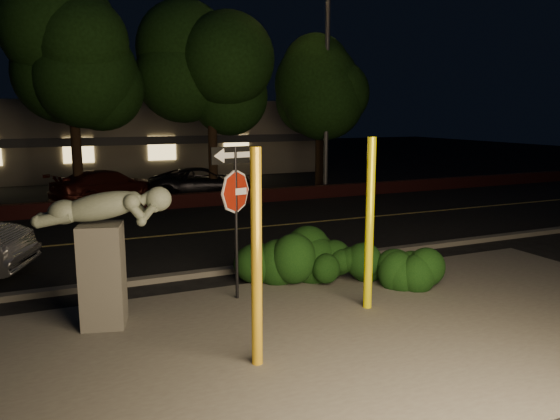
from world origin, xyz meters
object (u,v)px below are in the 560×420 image
object	(u,v)px
streetlight	(324,58)
parked_car_darkred	(108,186)
signpost	(236,192)
sculpture	(103,242)
yellow_pole_left	(256,260)
yellow_pole_right	(370,225)
parked_car_dark	(204,183)

from	to	relation	value
streetlight	parked_car_darkred	distance (m)	9.76
streetlight	signpost	bearing A→B (deg)	-141.46
signpost	sculpture	xyz separation A→B (m)	(-2.34, -0.34, -0.61)
sculpture	parked_car_darkred	world-z (taller)	sculpture
sculpture	yellow_pole_left	bearing A→B (deg)	-38.32
sculpture	signpost	bearing A→B (deg)	23.26
yellow_pole_left	streetlight	bearing A→B (deg)	58.46
yellow_pole_right	parked_car_darkred	bearing A→B (deg)	101.36
yellow_pole_right	parked_car_dark	size ratio (longest dim) A/B	0.69
parked_car_darkred	parked_car_dark	bearing A→B (deg)	-120.42
yellow_pole_right	streetlight	world-z (taller)	streetlight
yellow_pole_right	yellow_pole_left	bearing A→B (deg)	-154.27
signpost	yellow_pole_right	bearing A→B (deg)	-47.77
yellow_pole_right	signpost	distance (m)	2.43
streetlight	parked_car_dark	size ratio (longest dim) A/B	2.12
yellow_pole_right	streetlight	xyz separation A→B (m)	(5.48, 11.89, 3.99)
streetlight	parked_car_dark	bearing A→B (deg)	145.48
yellow_pole_left	sculpture	bearing A→B (deg)	126.81
sculpture	streetlight	size ratio (longest dim) A/B	0.24
streetlight	yellow_pole_right	bearing A→B (deg)	-130.99
signpost	sculpture	size ratio (longest dim) A/B	1.25
yellow_pole_left	streetlight	world-z (taller)	streetlight
yellow_pole_left	parked_car_dark	bearing A→B (deg)	76.60
sculpture	parked_car_dark	bearing A→B (deg)	82.12
yellow_pole_left	parked_car_dark	world-z (taller)	yellow_pole_left
yellow_pole_right	parked_car_darkred	world-z (taller)	yellow_pole_right
sculpture	streetlight	xyz separation A→B (m)	(9.76, 10.86, 4.11)
sculpture	parked_car_darkred	size ratio (longest dim) A/B	0.52
streetlight	parked_car_dark	xyz separation A→B (m)	(-4.57, 1.51, -4.89)
parked_car_darkred	parked_car_dark	xyz separation A→B (m)	(3.68, -0.37, -0.02)
signpost	parked_car_dark	world-z (taller)	signpost
yellow_pole_left	signpost	world-z (taller)	yellow_pole_left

